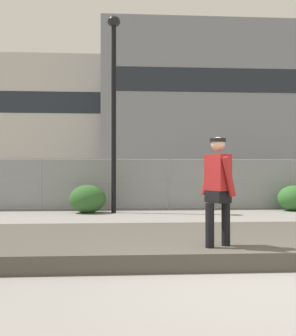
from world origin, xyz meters
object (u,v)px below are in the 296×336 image
object	(u,v)px
skater	(218,189)
shrub_left	(88,199)
skateboard	(218,261)
shrub_center	(294,198)
street_lamp	(114,90)
parked_car_near	(44,184)

from	to	relation	value
skater	shrub_left	size ratio (longest dim) A/B	1.51
shrub_left	skateboard	bearing A→B (deg)	-70.43
skater	shrub_center	world-z (taller)	skater
street_lamp	shrub_center	size ratio (longest dim) A/B	5.76
skater	parked_car_near	bearing A→B (deg)	113.46
shrub_left	skater	bearing A→B (deg)	-70.43
street_lamp	parked_car_near	xyz separation A→B (m)	(-3.07, 3.72, -3.30)
skater	street_lamp	world-z (taller)	street_lamp
skateboard	street_lamp	xyz separation A→B (m)	(-1.74, 7.37, 4.08)
parked_car_near	shrub_center	size ratio (longest dim) A/B	3.93
skater	shrub_left	world-z (taller)	skater
skateboard	shrub_center	xyz separation A→B (m)	(4.59, 7.59, 0.39)
skateboard	skater	xyz separation A→B (m)	(-0.00, 0.00, 1.06)
parked_car_near	skateboard	bearing A→B (deg)	-66.54
skateboard	shrub_left	size ratio (longest dim) A/B	0.67
skateboard	parked_car_near	bearing A→B (deg)	113.46
skateboard	parked_car_near	size ratio (longest dim) A/B	0.18
skateboard	street_lamp	world-z (taller)	street_lamp
skater	shrub_left	distance (m)	7.80
skateboard	street_lamp	bearing A→B (deg)	103.27
skater	shrub_left	xyz separation A→B (m)	(-2.60, 7.33, -0.65)
street_lamp	skateboard	bearing A→B (deg)	-76.73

